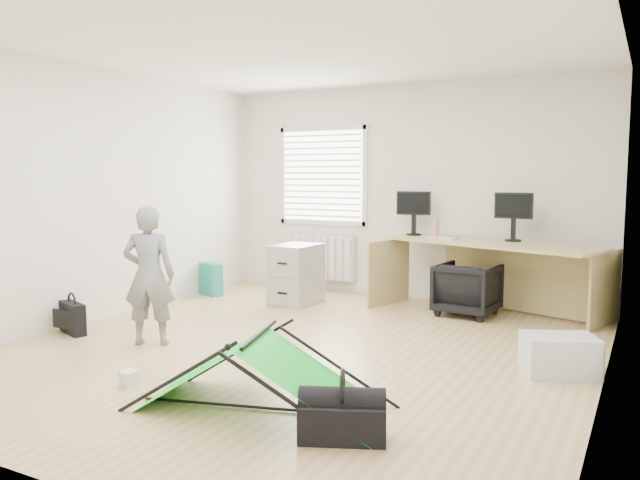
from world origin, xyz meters
The scene contains 18 objects.
ground centered at (0.00, 0.00, 0.00)m, with size 5.50×5.50×0.00m, color tan.
back_wall centered at (0.00, 2.75, 1.35)m, with size 5.00×0.02×2.70m, color silver.
window centered at (-1.20, 2.71, 1.55)m, with size 1.20×0.06×1.20m, color silver.
radiator centered at (-1.20, 2.67, 0.45)m, with size 1.00×0.12×0.60m, color silver.
desk centered at (1.18, 2.18, 0.41)m, with size 2.41×0.77×0.82m, color tan.
filing_cabinet centered at (-1.01, 1.68, 0.36)m, with size 0.47×0.62×0.73m, color #9EA0A3.
monitor_left centered at (0.18, 2.51, 1.02)m, with size 0.41×0.09×0.40m, color black.
monitor_right centered at (1.40, 2.37, 1.02)m, with size 0.42×0.09×0.40m, color black.
keyboard centered at (0.61, 2.29, 0.83)m, with size 0.40×0.14×0.02m, color beige.
thermos centered at (0.51, 2.37, 0.94)m, with size 0.07×0.07×0.23m, color #C46E6D.
office_chair centered at (0.98, 2.05, 0.29)m, with size 0.63×0.64×0.59m, color black.
person centered at (-1.28, -0.53, 0.65)m, with size 0.47×0.31×1.29m, color slate.
kite centered at (0.51, -1.41, 0.26)m, with size 1.66×0.73×0.52m, color green, non-canonical shape.
storage_crate centered at (2.18, 0.34, 0.15)m, with size 0.55×0.38×0.31m, color silver.
tote_bag centered at (-2.27, 1.63, 0.21)m, with size 0.35×0.15×0.42m, color #1D7F74.
laptop_bag centered at (-2.24, -0.60, 0.15)m, with size 0.41×0.12×0.31m, color black.
white_box centered at (-0.61, -1.47, 0.06)m, with size 0.11×0.11×0.11m, color silver.
duffel_bag centered at (1.20, -1.57, 0.11)m, with size 0.51×0.26×0.22m, color black.
Camera 1 is at (2.77, -4.77, 1.57)m, focal length 35.00 mm.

